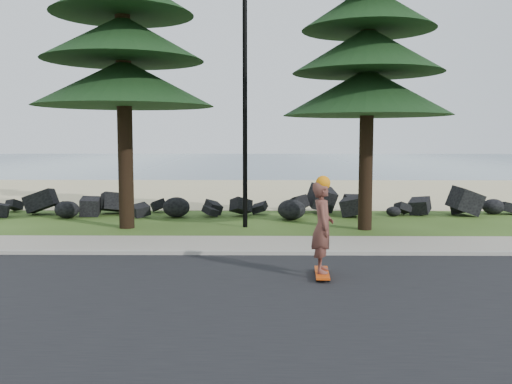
% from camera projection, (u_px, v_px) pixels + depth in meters
% --- Properties ---
extents(ground, '(160.00, 160.00, 0.00)m').
position_uv_depth(ground, '(241.00, 248.00, 13.86)').
color(ground, '#2D4515').
rests_on(ground, ground).
extents(road, '(160.00, 7.00, 0.02)m').
position_uv_depth(road, '(231.00, 300.00, 9.38)').
color(road, black).
rests_on(road, ground).
extents(kerb, '(160.00, 0.20, 0.10)m').
position_uv_depth(kerb, '(240.00, 253.00, 12.96)').
color(kerb, '#A09C90').
rests_on(kerb, ground).
extents(sidewalk, '(160.00, 2.00, 0.08)m').
position_uv_depth(sidewalk, '(241.00, 244.00, 14.05)').
color(sidewalk, '#9F9385').
rests_on(sidewalk, ground).
extents(beach_sand, '(160.00, 15.00, 0.01)m').
position_uv_depth(beach_sand, '(252.00, 191.00, 28.29)').
color(beach_sand, beige).
rests_on(beach_sand, ground).
extents(ocean, '(160.00, 58.00, 0.01)m').
position_uv_depth(ocean, '(258.00, 161.00, 64.62)').
color(ocean, '#345063').
rests_on(ocean, ground).
extents(seawall_boulders, '(60.00, 2.40, 1.10)m').
position_uv_depth(seawall_boulders, '(247.00, 216.00, 19.43)').
color(seawall_boulders, black).
rests_on(seawall_boulders, ground).
extents(lamp_post, '(0.25, 0.14, 8.14)m').
position_uv_depth(lamp_post, '(245.00, 87.00, 16.65)').
color(lamp_post, black).
rests_on(lamp_post, ground).
extents(skateboarder, '(0.45, 1.05, 1.94)m').
position_uv_depth(skateboarder, '(323.00, 227.00, 10.77)').
color(skateboarder, '#CB420B').
rests_on(skateboarder, ground).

